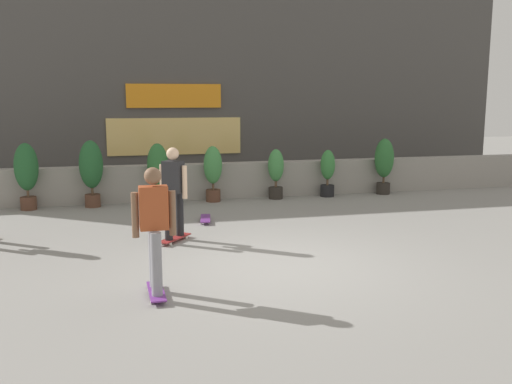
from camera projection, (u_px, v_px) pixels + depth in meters
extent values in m
plane|color=gray|center=(279.00, 265.00, 8.71)|extent=(48.00, 48.00, 0.00)
cube|color=gray|center=(214.00, 181.00, 14.38)|extent=(18.00, 0.40, 0.90)
cube|color=#4C4947|center=(191.00, 75.00, 17.74)|extent=(20.00, 2.00, 6.50)
cube|color=orange|center=(174.00, 96.00, 16.69)|extent=(2.80, 0.08, 0.70)
cube|color=#F2CC72|center=(175.00, 136.00, 16.90)|extent=(4.00, 0.06, 1.10)
cylinder|color=brown|center=(29.00, 203.00, 12.95)|extent=(0.36, 0.36, 0.30)
cylinder|color=brown|center=(28.00, 194.00, 12.92)|extent=(0.06, 0.06, 0.15)
ellipsoid|color=#235B2D|center=(26.00, 167.00, 12.81)|extent=(0.53, 0.53, 1.09)
cylinder|color=brown|center=(93.00, 201.00, 13.29)|extent=(0.36, 0.36, 0.30)
cylinder|color=brown|center=(92.00, 191.00, 13.25)|extent=(0.06, 0.06, 0.15)
ellipsoid|color=#235B2D|center=(91.00, 164.00, 13.15)|extent=(0.55, 0.55, 1.12)
cylinder|color=brown|center=(159.00, 198.00, 13.66)|extent=(0.36, 0.36, 0.30)
cylinder|color=brown|center=(158.00, 189.00, 13.62)|extent=(0.06, 0.06, 0.15)
ellipsoid|color=#2D6B33|center=(158.00, 165.00, 13.52)|extent=(0.50, 0.50, 1.02)
cylinder|color=brown|center=(213.00, 196.00, 13.97)|extent=(0.36, 0.36, 0.30)
cylinder|color=brown|center=(213.00, 187.00, 13.94)|extent=(0.06, 0.06, 0.15)
ellipsoid|color=#428C47|center=(213.00, 165.00, 13.85)|extent=(0.45, 0.45, 0.93)
cylinder|color=#2D2823|center=(276.00, 193.00, 14.36)|extent=(0.36, 0.36, 0.30)
cylinder|color=brown|center=(276.00, 184.00, 14.32)|extent=(0.06, 0.06, 0.15)
ellipsoid|color=#428C47|center=(276.00, 165.00, 14.24)|extent=(0.40, 0.40, 0.82)
cylinder|color=black|center=(327.00, 191.00, 14.69)|extent=(0.36, 0.36, 0.30)
cylinder|color=brown|center=(327.00, 182.00, 14.65)|extent=(0.06, 0.06, 0.15)
ellipsoid|color=#387F3D|center=(328.00, 165.00, 14.57)|extent=(0.38, 0.38, 0.77)
cylinder|color=#2D2823|center=(383.00, 188.00, 15.06)|extent=(0.36, 0.36, 0.30)
cylinder|color=brown|center=(383.00, 180.00, 15.03)|extent=(0.06, 0.06, 0.15)
ellipsoid|color=#2D6B33|center=(384.00, 158.00, 14.93)|extent=(0.51, 0.51, 1.03)
cube|color=maroon|center=(175.00, 238.00, 10.10)|extent=(0.66, 0.75, 0.02)
cylinder|color=silver|center=(179.00, 236.00, 10.37)|extent=(0.06, 0.06, 0.06)
cylinder|color=silver|center=(186.00, 237.00, 10.31)|extent=(0.06, 0.06, 0.06)
cylinder|color=silver|center=(163.00, 243.00, 9.91)|extent=(0.06, 0.06, 0.06)
cylinder|color=silver|center=(170.00, 244.00, 9.84)|extent=(0.06, 0.06, 0.06)
cylinder|color=black|center=(180.00, 213.00, 10.19)|extent=(0.14, 0.14, 0.82)
cylinder|color=black|center=(168.00, 217.00, 9.87)|extent=(0.14, 0.14, 0.82)
cube|color=#262628|center=(173.00, 177.00, 9.92)|extent=(0.41, 0.38, 0.56)
sphere|color=beige|center=(173.00, 154.00, 9.85)|extent=(0.22, 0.22, 0.22)
cylinder|color=beige|center=(162.00, 181.00, 10.03)|extent=(0.09, 0.09, 0.58)
cylinder|color=beige|center=(185.00, 182.00, 9.83)|extent=(0.09, 0.09, 0.58)
cube|color=#72338C|center=(156.00, 291.00, 7.33)|extent=(0.21, 0.80, 0.02)
cylinder|color=silver|center=(164.00, 300.00, 7.11)|extent=(0.03, 0.06, 0.06)
cylinder|color=silver|center=(152.00, 302.00, 7.07)|extent=(0.03, 0.06, 0.06)
cylinder|color=silver|center=(161.00, 287.00, 7.61)|extent=(0.03, 0.06, 0.06)
cylinder|color=silver|center=(149.00, 288.00, 7.57)|extent=(0.03, 0.06, 0.06)
cylinder|color=gray|center=(156.00, 264.00, 7.09)|extent=(0.14, 0.14, 0.82)
cylinder|color=gray|center=(154.00, 256.00, 7.44)|extent=(0.14, 0.14, 0.82)
cube|color=#B24C26|center=(154.00, 208.00, 7.15)|extent=(0.36, 0.20, 0.56)
sphere|color=brown|center=(153.00, 176.00, 7.08)|extent=(0.22, 0.22, 0.22)
cylinder|color=brown|center=(172.00, 213.00, 7.22)|extent=(0.09, 0.09, 0.58)
cylinder|color=brown|center=(135.00, 215.00, 7.10)|extent=(0.09, 0.09, 0.58)
cube|color=#72338C|center=(205.00, 218.00, 11.74)|extent=(0.33, 0.82, 0.02)
cylinder|color=silver|center=(202.00, 218.00, 12.00)|extent=(0.04, 0.06, 0.06)
cylinder|color=silver|center=(209.00, 217.00, 12.01)|extent=(0.04, 0.06, 0.06)
cylinder|color=silver|center=(201.00, 223.00, 11.49)|extent=(0.04, 0.06, 0.06)
cylinder|color=silver|center=(209.00, 223.00, 11.50)|extent=(0.04, 0.06, 0.06)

